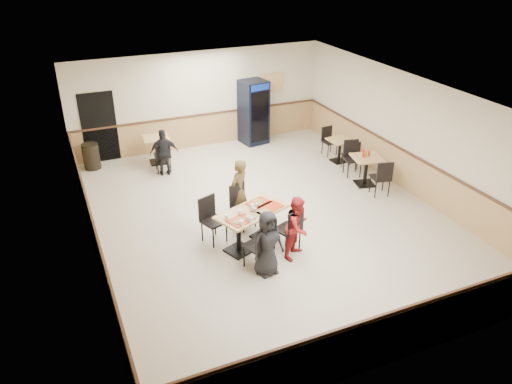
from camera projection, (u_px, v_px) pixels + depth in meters
name	position (u px, v px, depth m)	size (l,w,h in m)	color
ground	(267.00, 216.00, 12.02)	(10.00, 10.00, 0.00)	beige
room_shell	(286.00, 146.00, 14.46)	(10.00, 10.00, 10.00)	silver
main_table	(252.00, 222.00, 10.69)	(1.74, 1.30, 0.84)	black
main_chairs	(250.00, 224.00, 10.66)	(1.96, 2.21, 1.06)	black
diner_woman_left	(267.00, 243.00, 9.71)	(0.67, 0.44, 1.38)	black
diner_woman_right	(298.00, 227.00, 10.27)	(0.66, 0.52, 1.36)	maroon
diner_man_opposite	(239.00, 191.00, 11.50)	(0.57, 0.37, 1.56)	brown
lone_diner	(164.00, 152.00, 13.83)	(0.79, 0.33, 1.34)	black
tabletop_clutter	(253.00, 212.00, 10.47)	(1.40, 1.06, 0.12)	#AF290B
side_table_near	(366.00, 166.00, 13.32)	(0.89, 0.89, 0.80)	black
side_table_near_chair_south	(380.00, 177.00, 12.81)	(0.47, 0.47, 1.01)	black
side_table_near_chair_north	(353.00, 159.00, 13.86)	(0.47, 0.47, 1.01)	black
side_table_far	(340.00, 147.00, 14.74)	(0.70, 0.70, 0.70)	black
side_table_far_chair_south	(350.00, 154.00, 14.29)	(0.41, 0.41, 0.89)	black
side_table_far_chair_north	(330.00, 141.00, 15.20)	(0.41, 0.41, 0.89)	black
condiment_caddy	(366.00, 154.00, 13.19)	(0.23, 0.06, 0.20)	red
back_table	(157.00, 146.00, 14.63)	(0.81, 0.81, 0.80)	black
back_table_chair_lone	(162.00, 155.00, 14.12)	(0.47, 0.47, 1.01)	black
pepsi_cooler	(254.00, 112.00, 15.88)	(0.88, 0.88, 2.04)	black
trash_bin	(91.00, 156.00, 14.33)	(0.47, 0.47, 0.75)	black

